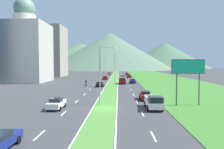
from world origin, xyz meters
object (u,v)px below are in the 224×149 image
car_4 (145,95)px  car_7 (105,78)px  pickup_truck_1 (154,102)px  street_lamp_mid (114,67)px  car_9 (100,84)px  car_6 (109,74)px  car_2 (122,77)px  motorcycle_rider (86,83)px  car_0 (133,81)px  car_5 (57,103)px  car_8 (129,76)px  street_lamp_near (102,72)px  pickup_truck_0 (122,81)px  billboard_roadside (188,70)px  car_1 (127,74)px

car_4 → car_7: 50.17m
car_7 → pickup_truck_1: bearing=-169.6°
street_lamp_mid → car_9: 6.38m
car_6 → pickup_truck_1: (10.35, -94.12, 0.24)m
car_2 → motorcycle_rider: motorcycle_rider is taller
street_lamp_mid → car_0: size_ratio=2.29×
car_2 → car_5: 61.16m
car_8 → car_9: car_8 is taller
street_lamp_near → car_9: size_ratio=1.99×
street_lamp_mid → pickup_truck_1: size_ratio=1.74×
street_lamp_near → car_7: street_lamp_near is taller
car_7 → car_8: car_8 is taller
car_8 → car_0: bearing=-0.5°
car_5 → motorcycle_rider: size_ratio=2.18×
car_5 → pickup_truck_1: 13.78m
street_lamp_near → car_7: 54.61m
car_7 → pickup_truck_0: (6.69, -18.90, 0.23)m
car_0 → car_7: size_ratio=0.97×
billboard_roadside → car_6: bearing=99.9°
car_2 → car_8: (3.32, 9.80, 0.01)m
billboard_roadside → car_2: billboard_roadside is taller
street_lamp_near → motorcycle_rider: (-6.84, 28.83, -4.48)m
car_8 → pickup_truck_1: bearing=0.1°
car_4 → pickup_truck_0: (-3.53, 30.22, 0.19)m
car_0 → billboard_roadside: bearing=9.0°
pickup_truck_1 → car_8: bearing=-179.9°
car_1 → pickup_truck_1: size_ratio=0.80×
car_2 → car_0: bearing=9.0°
car_0 → car_1: car_1 is taller
car_1 → car_4: size_ratio=0.97×
car_4 → pickup_truck_0: 30.43m
car_9 → motorcycle_rider: motorcycle_rider is taller
pickup_truck_1 → car_7: bearing=-169.6°
street_lamp_near → billboard_roadside: size_ratio=1.28×
billboard_roadside → car_0: 38.58m
street_lamp_mid → car_0: street_lamp_mid is taller
car_1 → motorcycle_rider: size_ratio=2.15×
street_lamp_near → pickup_truck_1: size_ratio=1.69×
car_0 → car_9: car_0 is taller
car_0 → car_1: bearing=179.9°
car_7 → car_8: 16.38m
car_8 → pickup_truck_0: bearing=-6.5°
car_9 → pickup_truck_1: (10.27, -29.94, 0.26)m
car_0 → car_1: (0.06, 48.09, 0.06)m
street_lamp_mid → pickup_truck_1: (6.42, -31.96, -4.42)m
street_lamp_mid → car_0: bearing=55.1°
car_4 → motorcycle_rider: motorcycle_rider is taller
pickup_truck_1 → car_4: bearing=-178.3°
car_8 → motorcycle_rider: bearing=-20.5°
car_6 → car_7: size_ratio=1.10×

